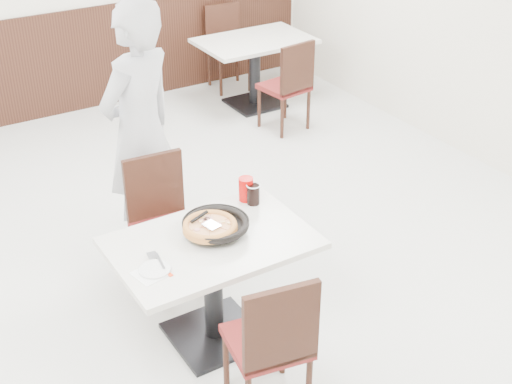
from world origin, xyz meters
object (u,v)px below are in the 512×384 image
cola_glass (253,195)px  diner_person (140,132)px  bg_chair_right_near (284,85)px  pizza_pan (216,227)px  bg_chair_right_far (229,49)px  red_cup (246,189)px  main_table (213,290)px  bg_table_right (255,73)px  side_plate (155,269)px  pizza (210,228)px  chair_far (166,228)px  chair_near (267,338)px

cola_glass → diner_person: 1.04m
diner_person → bg_chair_right_near: size_ratio=2.03×
pizza_pan → bg_chair_right_far: bearing=59.4°
red_cup → diner_person: size_ratio=0.08×
main_table → bg_chair_right_far: 4.37m
pizza_pan → bg_table_right: bearing=55.0°
side_plate → bg_chair_right_far: bg_chair_right_far is taller
pizza → cola_glass: cola_glass is taller
diner_person → bg_chair_right_far: size_ratio=2.03×
pizza → side_plate: bearing=-161.2°
cola_glass → pizza_pan: bearing=-154.1°
pizza → red_cup: red_cup is taller
chair_far → pizza_pan: size_ratio=2.56×
pizza → bg_table_right: size_ratio=0.28×
cola_glass → red_cup: red_cup is taller
main_table → pizza: 0.44m
main_table → bg_chair_right_near: (2.17, 2.48, 0.10)m
cola_glass → bg_table_right: (1.80, 2.93, -0.44)m
pizza → bg_table_right: bearing=54.5°
bg_table_right → chair_near: bearing=-120.6°
pizza → pizza_pan: bearing=14.8°
main_table → chair_far: chair_far is taller
chair_far → side_plate: bearing=66.0°
pizza → cola_glass: size_ratio=2.55×
red_cup → side_plate: bearing=-154.1°
red_cup → bg_table_right: bearing=57.6°
chair_near → side_plate: size_ratio=5.27×
bg_chair_right_near → red_cup: bearing=-136.7°
diner_person → bg_table_right: size_ratio=1.61×
main_table → red_cup: red_cup is taller
main_table → bg_chair_right_far: (2.25, 3.74, 0.10)m
main_table → diner_person: diner_person is taller
bg_chair_right_far → pizza: bearing=65.7°
chair_near → bg_chair_right_far: same height
cola_glass → bg_table_right: size_ratio=0.11×
pizza_pan → bg_table_right: 3.82m
diner_person → bg_chair_right_near: bearing=-173.2°
main_table → chair_near: chair_near is taller
cola_glass → diner_person: size_ratio=0.07×
red_cup → bg_chair_right_near: size_ratio=0.17×
pizza_pan → bg_chair_right_far: (2.18, 3.69, -0.32)m
pizza → bg_chair_right_far: bearing=58.9°
pizza_pan → bg_chair_right_near: bearing=49.0°
cola_glass → pizza: bearing=-155.2°
chair_near → chair_far: size_ratio=1.00×
main_table → side_plate: bearing=-165.9°
pizza_pan → pizza: pizza is taller
red_cup → bg_chair_right_near: bg_chair_right_near is taller
pizza → bg_table_right: 3.86m
cola_glass → diner_person: (-0.36, 0.96, 0.15)m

